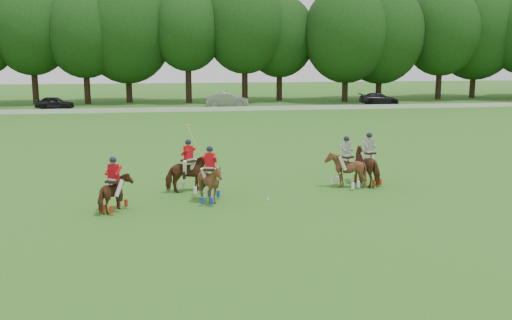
{
  "coord_description": "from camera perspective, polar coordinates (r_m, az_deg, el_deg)",
  "views": [
    {
      "loc": [
        -1.99,
        -19.5,
        6.0
      ],
      "look_at": [
        1.5,
        4.2,
        1.4
      ],
      "focal_mm": 40.0,
      "sensor_mm": 36.0,
      "label": 1
    }
  ],
  "objects": [
    {
      "name": "tree_line",
      "position": [
        67.62,
        -6.62,
        12.69
      ],
      "size": [
        117.98,
        14.32,
        14.75
      ],
      "color": "black",
      "rests_on": "ground"
    },
    {
      "name": "polo_red_b",
      "position": [
        24.58,
        -6.74,
        -1.36
      ],
      "size": [
        2.09,
        2.06,
        2.85
      ],
      "color": "#4E2714",
      "rests_on": "ground"
    },
    {
      "name": "polo_red_c",
      "position": [
        22.84,
        -4.6,
        -2.26
      ],
      "size": [
        1.65,
        1.75,
        2.3
      ],
      "color": "#4E2714",
      "rests_on": "ground"
    },
    {
      "name": "boundary_rail",
      "position": [
        57.82,
        -6.38,
        5.07
      ],
      "size": [
        120.0,
        0.1,
        0.44
      ],
      "primitive_type": "cube",
      "color": "white",
      "rests_on": "ground"
    },
    {
      "name": "car_right",
      "position": [
        66.42,
        12.21,
        6.01
      ],
      "size": [
        4.56,
        2.03,
        1.3
      ],
      "primitive_type": "imported",
      "rotation": [
        0.0,
        0.0,
        1.52
      ],
      "color": "black",
      "rests_on": "ground"
    },
    {
      "name": "polo_ball",
      "position": [
        23.26,
        1.21,
        -3.96
      ],
      "size": [
        0.09,
        0.09,
        0.09
      ],
      "primitive_type": "sphere",
      "color": "white",
      "rests_on": "ground"
    },
    {
      "name": "car_left",
      "position": [
        63.4,
        -19.49,
        5.43
      ],
      "size": [
        4.03,
        1.94,
        1.33
      ],
      "primitive_type": "imported",
      "rotation": [
        0.0,
        0.0,
        1.47
      ],
      "color": "black",
      "rests_on": "ground"
    },
    {
      "name": "polo_stripe_a",
      "position": [
        26.33,
        11.15,
        -0.57
      ],
      "size": [
        1.58,
        2.19,
        2.39
      ],
      "color": "#4E2714",
      "rests_on": "ground"
    },
    {
      "name": "ground",
      "position": [
        20.49,
        -2.44,
        -6.16
      ],
      "size": [
        180.0,
        180.0,
        0.0
      ],
      "primitive_type": "plane",
      "color": "#27671D",
      "rests_on": "ground"
    },
    {
      "name": "car_mid",
      "position": [
        62.5,
        -2.88,
        6.04
      ],
      "size": [
        4.72,
        2.2,
        1.5
      ],
      "primitive_type": "imported",
      "rotation": [
        0.0,
        0.0,
        1.43
      ],
      "color": "gray",
      "rests_on": "ground"
    },
    {
      "name": "polo_stripe_b",
      "position": [
        25.6,
        8.95,
        -0.91
      ],
      "size": [
        1.88,
        1.93,
        2.31
      ],
      "color": "#4E2714",
      "rests_on": "ground"
    },
    {
      "name": "polo_red_a",
      "position": [
        22.18,
        -13.97,
        -3.16
      ],
      "size": [
        1.41,
        1.79,
        2.11
      ],
      "color": "#4E2714",
      "rests_on": "ground"
    }
  ]
}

